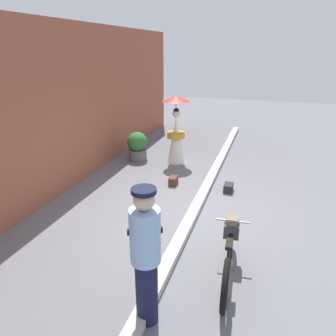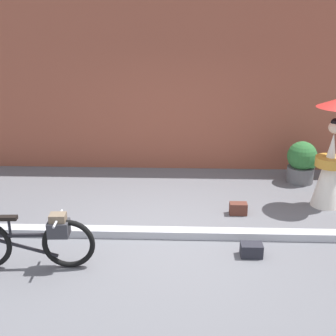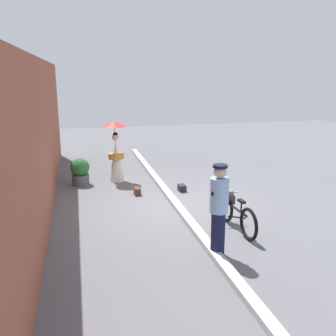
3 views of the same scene
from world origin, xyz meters
name	(u,v)px [view 3 (image 3 of 3)]	position (x,y,z in m)	size (l,w,h in m)	color
ground_plane	(175,206)	(0.00, 0.00, 0.00)	(30.00, 30.00, 0.00)	slate
building_wall	(37,141)	(0.00, 3.24, 1.81)	(14.00, 0.40, 3.62)	brown
sidewalk_curb	(175,203)	(0.00, 0.00, 0.06)	(14.00, 0.20, 0.12)	#B2B2B7
bicycle_near_officer	(235,211)	(-1.70, -0.88, 0.40)	(1.74, 0.48, 0.77)	black
person_officer	(219,208)	(-2.77, -0.07, 0.93)	(0.34, 0.36, 1.73)	#141938
person_with_parasol	(116,152)	(2.68, 1.21, 0.92)	(0.76, 0.76, 1.87)	silver
potted_plant_by_door	(80,171)	(2.54, 2.31, 0.43)	(0.58, 0.57, 0.82)	#59595B
backpack_on_pavement	(137,191)	(1.13, 0.80, 0.10)	(0.29, 0.17, 0.20)	#592D23
backpack_spare	(182,188)	(1.15, -0.50, 0.10)	(0.30, 0.19, 0.18)	#26262D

